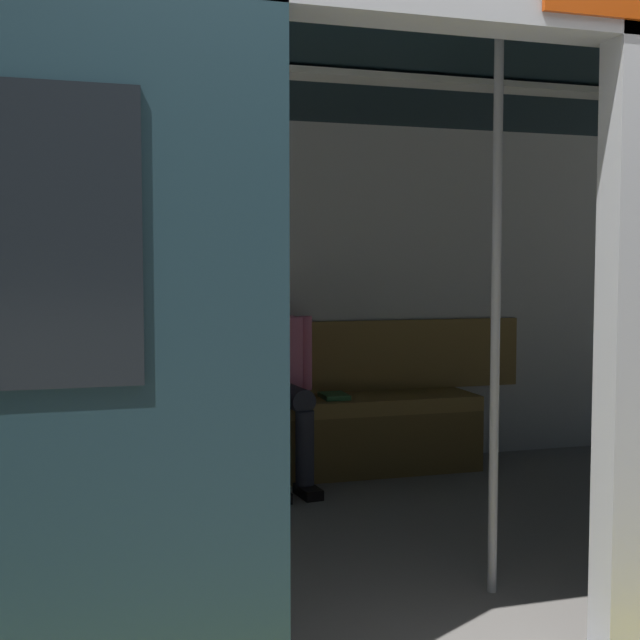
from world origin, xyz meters
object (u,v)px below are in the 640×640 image
(book, at_px, (334,396))
(grab_pole_far, at_px, (495,318))
(train_car, at_px, (310,206))
(handbag, at_px, (186,390))
(person_seated, at_px, (271,366))
(bench_seat, at_px, (270,421))
(grab_pole_door, at_px, (267,324))

(book, height_order, grab_pole_far, grab_pole_far)
(train_car, relative_size, handbag, 24.62)
(book, xyz_separation_m, grab_pole_far, (-0.05, 1.90, 0.59))
(person_seated, distance_m, handbag, 0.51)
(person_seated, bearing_deg, bench_seat, -94.59)
(train_car, distance_m, handbag, 1.58)
(person_seated, distance_m, grab_pole_door, 2.02)
(train_car, bearing_deg, grab_pole_far, 125.39)
(bench_seat, xyz_separation_m, grab_pole_far, (-0.46, 1.88, 0.71))
(person_seated, bearing_deg, handbag, -9.61)
(person_seated, relative_size, book, 5.45)
(handbag, distance_m, book, 0.89)
(train_car, height_order, handbag, train_car)
(train_car, xyz_separation_m, book, (-0.47, -1.16, -1.05))
(handbag, xyz_separation_m, grab_pole_far, (-0.94, 1.91, 0.52))
(bench_seat, bearing_deg, train_car, 86.45)
(bench_seat, height_order, book, book)
(handbag, relative_size, book, 1.18)
(grab_pole_door, bearing_deg, person_seated, -103.15)
(train_car, relative_size, grab_pole_far, 2.99)
(handbag, height_order, grab_pole_door, grab_pole_door)
(book, bearing_deg, handbag, 1.01)
(person_seated, relative_size, grab_pole_far, 0.56)
(handbag, bearing_deg, train_car, 109.60)
(train_car, height_order, grab_pole_far, train_car)
(train_car, relative_size, person_seated, 5.34)
(train_car, xyz_separation_m, person_seated, (-0.07, -1.08, -0.84))
(handbag, bearing_deg, book, 179.65)
(grab_pole_door, height_order, grab_pole_far, same)
(bench_seat, relative_size, grab_pole_far, 1.22)
(person_seated, bearing_deg, grab_pole_far, 104.16)
(book, relative_size, grab_pole_door, 0.10)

